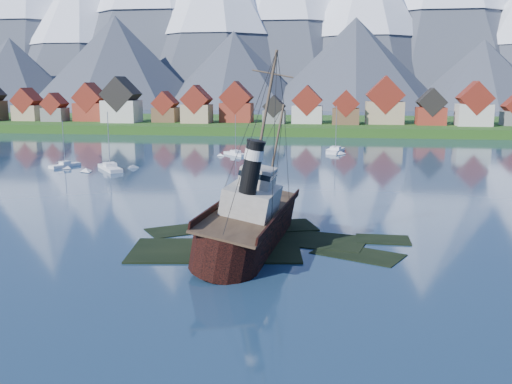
# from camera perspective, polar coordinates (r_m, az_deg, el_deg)

# --- Properties ---
(ground) EXTENTS (1400.00, 1400.00, 0.00)m
(ground) POSITION_cam_1_polar(r_m,az_deg,el_deg) (62.58, -0.96, -5.52)
(ground) COLOR #1A314A
(ground) RESTS_ON ground
(shoal) EXTENTS (31.71, 21.24, 1.14)m
(shoal) POSITION_cam_1_polar(r_m,az_deg,el_deg) (64.48, 0.91, -5.35)
(shoal) COLOR black
(shoal) RESTS_ON ground
(shore_bank) EXTENTS (600.00, 80.00, 3.20)m
(shore_bank) POSITION_cam_1_polar(r_m,az_deg,el_deg) (230.15, 5.85, 6.38)
(shore_bank) COLOR #1A4313
(shore_bank) RESTS_ON ground
(seawall) EXTENTS (600.00, 2.50, 2.00)m
(seawall) POSITION_cam_1_polar(r_m,az_deg,el_deg) (192.32, 5.35, 5.53)
(seawall) COLOR #3F3D38
(seawall) RESTS_ON ground
(town) EXTENTS (250.96, 16.69, 17.30)m
(town) POSITION_cam_1_polar(r_m,az_deg,el_deg) (215.91, -3.23, 8.52)
(town) COLOR maroon
(town) RESTS_ON ground
(mountains) EXTENTS (965.00, 340.00, 205.00)m
(mountains) POSITION_cam_1_polar(r_m,az_deg,el_deg) (545.37, 7.45, 18.30)
(mountains) COLOR #2D333D
(mountains) RESTS_ON ground
(tugboat_wreck) EXTENTS (6.54, 28.16, 22.32)m
(tugboat_wreck) POSITION_cam_1_polar(r_m,az_deg,el_deg) (63.59, -0.78, -2.63)
(tugboat_wreck) COLOR black
(tugboat_wreck) RESTS_ON ground
(sailboat_a) EXTENTS (8.20, 9.66, 12.46)m
(sailboat_a) POSITION_cam_1_polar(r_m,az_deg,el_deg) (121.45, -14.39, 2.28)
(sailboat_a) COLOR white
(sailboat_a) RESTS_ON ground
(sailboat_b) EXTENTS (4.65, 7.20, 10.32)m
(sailboat_b) POSITION_cam_1_polar(r_m,az_deg,el_deg) (128.53, -18.56, 2.50)
(sailboat_b) COLOR white
(sailboat_b) RESTS_ON ground
(sailboat_c) EXTENTS (6.99, 7.27, 10.40)m
(sailboat_c) POSITION_cam_1_polar(r_m,az_deg,el_deg) (142.04, -2.05, 3.79)
(sailboat_c) COLOR white
(sailboat_c) RESTS_ON ground
(sailboat_e) EXTENTS (4.84, 11.07, 12.46)m
(sailboat_e) POSITION_cam_1_polar(r_m,az_deg,el_deg) (149.43, 7.96, 4.06)
(sailboat_e) COLOR white
(sailboat_e) RESTS_ON ground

